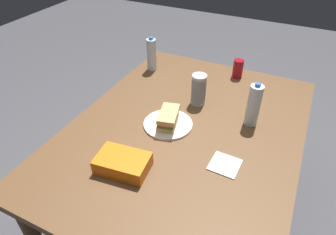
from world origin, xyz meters
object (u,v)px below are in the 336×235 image
object	(u,v)px
chip_bag	(123,163)
water_bottle_spare	(152,55)
dining_table	(185,138)
paper_plate	(168,124)
sandwich	(168,118)
water_bottle_tall	(254,105)
soda_can_red	(238,69)
plastic_cup_stack	(199,90)

from	to	relation	value
chip_bag	water_bottle_spare	xyz separation A→B (m)	(-0.88, -0.33, 0.08)
dining_table	water_bottle_spare	world-z (taller)	water_bottle_spare
dining_table	water_bottle_spare	bearing A→B (deg)	-136.62
chip_bag	water_bottle_spare	size ratio (longest dim) A/B	0.98
water_bottle_spare	dining_table	bearing A→B (deg)	43.38
paper_plate	sandwich	size ratio (longest dim) A/B	1.32
chip_bag	water_bottle_tall	distance (m)	0.72
dining_table	paper_plate	distance (m)	0.13
paper_plate	soda_can_red	bearing A→B (deg)	164.06
dining_table	soda_can_red	xyz separation A→B (m)	(-0.65, 0.10, 0.14)
chip_bag	water_bottle_spare	world-z (taller)	water_bottle_spare
water_bottle_tall	paper_plate	bearing A→B (deg)	-62.43
paper_plate	sandwich	world-z (taller)	sandwich
soda_can_red	water_bottle_spare	bearing A→B (deg)	-74.57
soda_can_red	plastic_cup_stack	world-z (taller)	plastic_cup_stack
dining_table	water_bottle_spare	size ratio (longest dim) A/B	6.57
sandwich	water_bottle_tall	xyz separation A→B (m)	(-0.21, 0.39, 0.06)
paper_plate	water_bottle_spare	bearing A→B (deg)	-144.16
paper_plate	chip_bag	bearing A→B (deg)	-6.69
dining_table	water_bottle_tall	bearing A→B (deg)	121.44
paper_plate	water_bottle_spare	distance (m)	0.64
chip_bag	dining_table	bearing A→B (deg)	64.25
sandwich	plastic_cup_stack	xyz separation A→B (m)	(-0.27, 0.06, 0.04)
chip_bag	water_bottle_spare	bearing A→B (deg)	103.78
dining_table	sandwich	world-z (taller)	sandwich
paper_plate	water_bottle_spare	size ratio (longest dim) A/B	1.10
dining_table	water_bottle_tall	xyz separation A→B (m)	(-0.18, 0.30, 0.19)
paper_plate	plastic_cup_stack	distance (m)	0.28
dining_table	chip_bag	xyz separation A→B (m)	(0.39, -0.14, 0.11)
sandwich	water_bottle_tall	bearing A→B (deg)	118.10
water_bottle_spare	chip_bag	bearing A→B (deg)	20.32
paper_plate	water_bottle_tall	bearing A→B (deg)	117.57
soda_can_red	chip_bag	world-z (taller)	soda_can_red
plastic_cup_stack	water_bottle_tall	bearing A→B (deg)	79.60
chip_bag	plastic_cup_stack	xyz separation A→B (m)	(-0.63, 0.11, 0.06)
sandwich	chip_bag	xyz separation A→B (m)	(0.37, -0.05, -0.02)
plastic_cup_stack	dining_table	bearing A→B (deg)	6.19
dining_table	sandwich	xyz separation A→B (m)	(0.03, -0.09, 0.13)
chip_bag	water_bottle_tall	size ratio (longest dim) A/B	0.93
dining_table	chip_bag	world-z (taller)	chip_bag
sandwich	water_bottle_spare	bearing A→B (deg)	-144.13
soda_can_red	plastic_cup_stack	xyz separation A→B (m)	(0.40, -0.12, 0.03)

